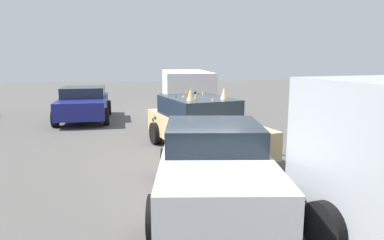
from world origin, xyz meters
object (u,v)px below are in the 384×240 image
(art_car_decorated, at_px, (202,125))
(parked_sedan_far_left, at_px, (214,163))
(parked_van_near_left, at_px, (186,89))
(parked_sedan_far_right, at_px, (84,103))

(art_car_decorated, distance_m, parked_sedan_far_left, 3.33)
(parked_van_near_left, bearing_deg, parked_sedan_far_right, -68.57)
(parked_van_near_left, distance_m, parked_sedan_far_right, 4.75)
(art_car_decorated, bearing_deg, parked_sedan_far_right, -159.04)
(parked_van_near_left, xyz_separation_m, parked_sedan_far_right, (-1.71, 4.42, -0.39))
(parked_sedan_far_left, bearing_deg, parked_sedan_far_right, -150.16)
(art_car_decorated, relative_size, parked_sedan_far_left, 1.14)
(art_car_decorated, bearing_deg, parked_van_near_left, 161.12)
(parked_sedan_far_right, height_order, parked_sedan_far_left, parked_sedan_far_left)
(art_car_decorated, relative_size, parked_van_near_left, 0.94)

